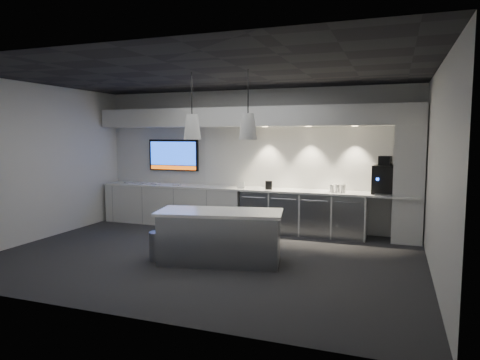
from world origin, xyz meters
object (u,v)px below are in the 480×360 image
at_px(island, 220,236).
at_px(bin, 159,246).
at_px(coffee_machine, 385,178).
at_px(wall_tv, 174,155).

height_order(island, bin, island).
bearing_deg(coffee_machine, island, -125.43).
bearing_deg(wall_tv, bin, -65.99).
distance_m(wall_tv, coffee_machine, 4.69).
height_order(wall_tv, coffee_machine, wall_tv).
relative_size(wall_tv, island, 0.60).
relative_size(bin, coffee_machine, 0.63).
xyz_separation_m(bin, coffee_machine, (3.40, 2.61, 0.97)).
bearing_deg(wall_tv, coffee_machine, -3.02).
bearing_deg(bin, wall_tv, 114.01).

